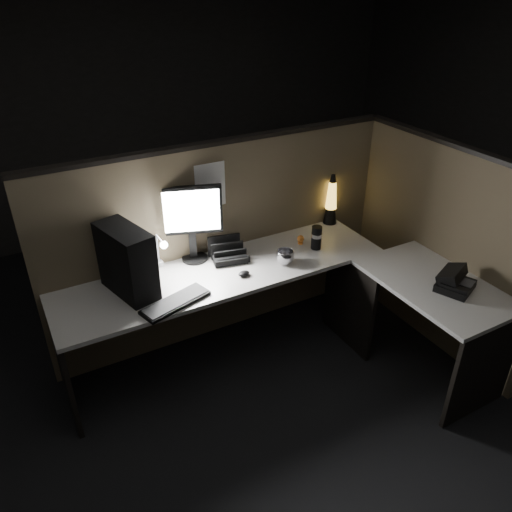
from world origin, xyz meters
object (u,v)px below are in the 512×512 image
monitor (191,216)px  desk_phone (454,281)px  keyboard (176,302)px  lava_lamp (331,203)px  pc_tower (127,261)px

monitor → desk_phone: bearing=-22.3°
keyboard → lava_lamp: lava_lamp is taller
pc_tower → keyboard: bearing=-68.8°
pc_tower → desk_phone: size_ratio=1.51×
pc_tower → lava_lamp: size_ratio=1.08×
pc_tower → lava_lamp: pc_tower is taller
lava_lamp → monitor: bearing=-179.8°
pc_tower → desk_phone: (1.82, -0.97, -0.17)m
lava_lamp → desk_phone: size_ratio=1.40×
pc_tower → desk_phone: pc_tower is taller
lava_lamp → desk_phone: (0.12, -1.16, -0.12)m
keyboard → pc_tower: bearing=109.4°
pc_tower → keyboard: size_ratio=0.99×
monitor → keyboard: 0.64m
monitor → keyboard: monitor is taller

